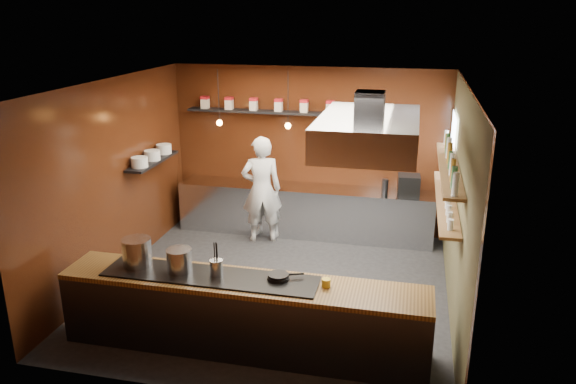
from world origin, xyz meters
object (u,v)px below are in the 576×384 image
(espresso_machine, at_px, (409,185))
(chef, at_px, (261,190))
(extractor_hood, at_px, (369,132))
(stockpot_large, at_px, (137,252))
(stockpot_small, at_px, (179,260))

(espresso_machine, xyz_separation_m, chef, (-2.50, -0.39, -0.13))
(extractor_hood, distance_m, chef, 3.28)
(espresso_machine, bearing_deg, chef, -175.02)
(extractor_hood, height_order, stockpot_large, extractor_hood)
(chef, bearing_deg, espresso_machine, 169.97)
(chef, bearing_deg, stockpot_large, 59.27)
(chef, bearing_deg, stockpot_small, 69.23)
(stockpot_small, relative_size, espresso_machine, 0.83)
(extractor_hood, height_order, espresso_machine, extractor_hood)
(stockpot_small, bearing_deg, espresso_machine, 54.54)
(extractor_hood, relative_size, chef, 1.05)
(stockpot_large, height_order, espresso_machine, stockpot_large)
(extractor_hood, distance_m, stockpot_small, 2.79)
(extractor_hood, xyz_separation_m, stockpot_large, (-2.66, -1.13, -1.39))
(stockpot_large, bearing_deg, extractor_hood, 23.04)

